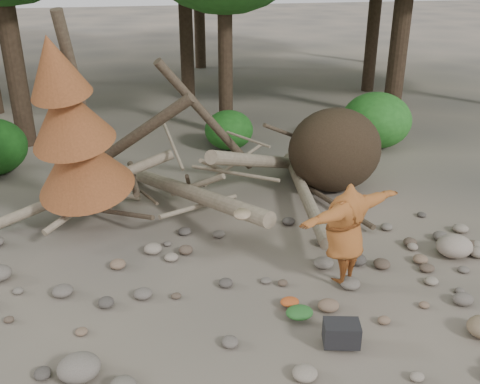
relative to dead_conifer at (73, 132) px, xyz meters
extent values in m
plane|color=#514C44|center=(3.12, -3.37, -2.11)|extent=(120.00, 120.00, 0.00)
ellipsoid|color=#332619|center=(5.72, 0.93, -1.12)|extent=(2.20, 1.87, 1.98)
cylinder|color=gray|center=(2.12, 0.33, -1.56)|extent=(2.61, 5.11, 1.08)
cylinder|color=gray|center=(3.92, 0.83, -1.21)|extent=(3.18, 3.71, 1.90)
cylinder|color=brown|center=(0.92, 1.23, -0.71)|extent=(3.08, 1.91, 2.49)
cylinder|color=gray|center=(4.72, 0.13, -1.76)|extent=(1.13, 4.98, 0.43)
cylinder|color=brown|center=(2.82, 1.43, -0.31)|extent=(2.39, 1.03, 2.89)
cylinder|color=gray|center=(0.12, 0.63, -1.41)|extent=(3.71, 0.86, 1.20)
cylinder|color=#4C3F30|center=(0.62, 0.13, -1.81)|extent=(1.52, 1.70, 0.49)
cylinder|color=gray|center=(3.32, 1.03, -1.31)|extent=(1.57, 0.85, 0.69)
cylinder|color=#4C3F30|center=(4.92, 1.53, -0.91)|extent=(1.92, 1.25, 1.10)
cylinder|color=gray|center=(1.92, 0.83, -0.61)|extent=(0.37, 1.42, 0.85)
cylinder|color=#4C3F30|center=(5.32, -0.17, -1.96)|extent=(0.79, 2.54, 0.12)
cylinder|color=gray|center=(2.32, -0.27, -1.66)|extent=(1.78, 1.11, 0.29)
cylinder|color=#4C3F30|center=(0.22, 0.43, 0.09)|extent=(0.67, 1.13, 4.35)
cone|color=brown|center=(0.06, 0.12, -0.61)|extent=(2.06, 2.13, 1.86)
cone|color=brown|center=(-0.05, -0.09, 0.39)|extent=(1.71, 1.78, 1.65)
cone|color=brown|center=(-0.14, -0.28, 1.29)|extent=(1.23, 1.30, 1.41)
cylinder|color=#38281C|center=(4.12, 5.83, 1.46)|extent=(0.44, 0.44, 7.14)
ellipsoid|color=#21641D|center=(3.92, 4.43, -1.55)|extent=(1.40, 1.40, 1.12)
ellipsoid|color=#2A7725|center=(8.12, 3.63, -1.31)|extent=(2.00, 2.00, 1.60)
imported|color=#965021|center=(4.32, -2.96, -1.14)|extent=(2.25, 1.43, 1.79)
cylinder|color=#8E765A|center=(2.47, -3.43, -0.36)|extent=(0.29, 0.28, 0.11)
cube|color=black|center=(3.68, -4.45, -1.94)|extent=(0.58, 0.46, 0.34)
ellipsoid|color=#255C24|center=(3.30, -3.73, -2.03)|extent=(0.43, 0.36, 0.16)
ellipsoid|color=#AF491E|center=(3.26, -3.40, -2.06)|extent=(0.31, 0.25, 0.11)
ellipsoid|color=slate|center=(0.07, -4.27, -1.94)|extent=(0.57, 0.51, 0.34)
ellipsoid|color=gray|center=(6.73, -2.54, -1.91)|extent=(0.68, 0.61, 0.41)
camera|label=1|loc=(0.90, -10.10, 2.99)|focal=40.00mm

